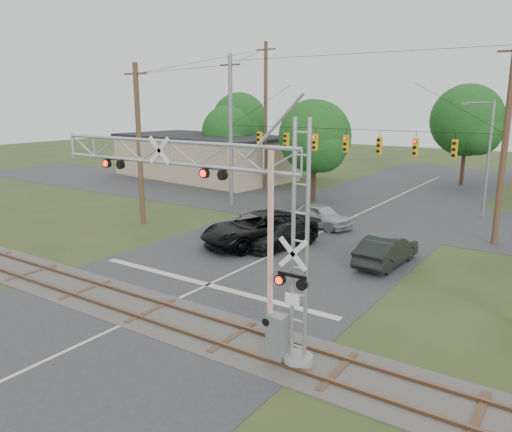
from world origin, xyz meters
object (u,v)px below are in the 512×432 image
Objects in this scene: crossing_gantry at (213,207)px; sedan_silver at (320,215)px; pickup_black at (259,229)px; commercial_building at (203,156)px; traffic_signal_span at (359,139)px; car_dark at (281,235)px; streetlight at (486,154)px.

sedan_silver is at bearing 104.53° from crossing_gantry.
commercial_building reaches higher than pickup_black.
traffic_signal_span is at bearing -22.71° from sedan_silver.
car_dark is at bearing -33.92° from commercial_building.
traffic_signal_span is at bearing -135.52° from streetlight.
crossing_gantry is 1.61× the size of pickup_black.
car_dark is (-3.95, 10.88, -3.99)m from crossing_gantry.
streetlight is at bearing -1.00° from commercial_building.
traffic_signal_span is 0.95× the size of commercial_building.
sedan_silver reaches higher than car_dark.
car_dark is 5.48m from sedan_silver.
commercial_building is (-20.57, 12.61, 1.52)m from sedan_silver.
pickup_black is at bearing 116.40° from crossing_gantry.
traffic_signal_span is at bearing 98.21° from crossing_gantry.
commercial_building is (-24.81, 28.96, -2.43)m from crossing_gantry.
traffic_signal_span reaches higher than car_dark.
pickup_black is 1.37× the size of car_dark.
crossing_gantry reaches higher than commercial_building.
traffic_signal_span reaches higher than commercial_building.
pickup_black is at bearing -108.36° from traffic_signal_span.
sedan_silver is (1.00, 5.79, -0.19)m from pickup_black.
car_dark is (1.29, 0.32, -0.23)m from pickup_black.
commercial_building is at bearing 130.58° from crossing_gantry.
pickup_black is (-5.24, 10.56, -3.76)m from crossing_gantry.
car_dark is at bearing -99.88° from traffic_signal_span.
crossing_gantry reaches higher than pickup_black.
commercial_building is (-22.16, 10.59, -3.39)m from traffic_signal_span.
car_dark is 16.58m from streetlight.
pickup_black is at bearing -36.23° from commercial_building.
traffic_signal_span is 5.54m from sedan_silver.
car_dark is 0.24× the size of commercial_building.
sedan_silver is 0.55× the size of streetlight.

